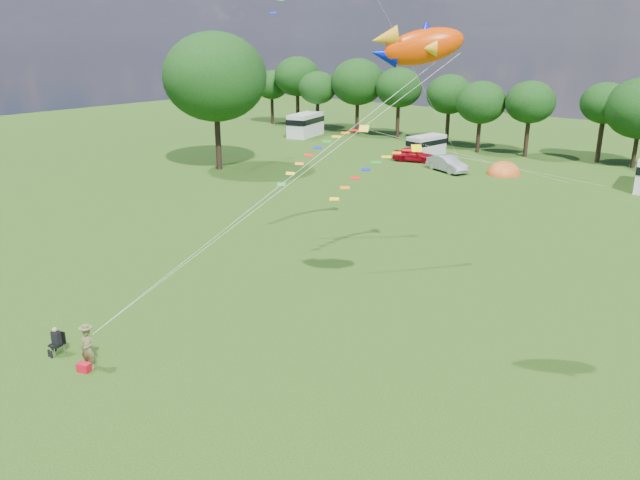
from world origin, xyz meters
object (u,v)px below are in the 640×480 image
Objects in this scene: big_tree at (215,77)px; campervan_a at (306,124)px; car_a at (414,155)px; tent_orange at (503,174)px; kite_flyer at (88,348)px; car_b at (447,164)px; campervan_b at (426,145)px; camp_chair at (57,338)px; fish_kite at (416,46)px.

big_tree is 23.74m from campervan_a.
car_a is (12.93, 15.90, -8.27)m from big_tree.
car_a is at bearing -179.07° from tent_orange.
tent_orange is at bearing -114.15° from campervan_a.
campervan_a is at bearing 170.02° from tent_orange.
campervan_a is 3.61× the size of kite_flyer.
big_tree is 40.08m from kite_flyer.
car_b is 7.89m from campervan_b.
tent_orange is 45.91m from camp_chair.
car_a is 43.99m from fish_kite.
car_a is at bearing 82.15° from kite_flyer.
car_b is at bearing -121.02° from campervan_a.
big_tree is 29.46m from tent_orange.
fish_kite is at bearing -148.93° from campervan_a.
car_b is (5.19, -2.19, 0.03)m from car_a.
big_tree is at bearing 107.41° from kite_flyer.
tent_orange is 45.78m from kite_flyer.
tent_orange is at bearing 74.50° from fish_kite.
tent_orange is at bearing 69.86° from kite_flyer.
car_b is at bearing -126.57° from campervan_b.
campervan_b is 1.39× the size of tent_orange.
kite_flyer is (13.28, -48.82, -0.34)m from campervan_b.
big_tree is at bearing -175.57° from campervan_a.
kite_flyer reaches higher than car_b.
tent_orange is 40.30m from fish_kite.
car_b is 2.43× the size of kite_flyer.
big_tree is 24.17m from campervan_b.
fish_kite reaches higher than big_tree.
campervan_a reaches higher than campervan_b.
fish_kite reaches higher than kite_flyer.
campervan_b is 1.42× the size of fish_kite.
camp_chair is (5.51, -43.54, -0.02)m from car_b.
campervan_b reaches higher than kite_flyer.
tent_orange is at bearing 34.92° from big_tree.
big_tree is 3.80× the size of fish_kite.
kite_flyer reaches higher than camp_chair.
kite_flyer is (25.75, -29.63, -8.11)m from big_tree.
fish_kite is (21.94, -36.23, 11.86)m from car_a.
camp_chair is at bearing -173.34° from fish_kite.
fish_kite is at bearing 21.94° from kite_flyer.
camp_chair is (11.16, -49.03, -0.49)m from campervan_b.
car_a is at bearing 87.64° from fish_kite.
car_a is at bearing 88.15° from camp_chair.
big_tree is 38.95m from camp_chair.
big_tree is 7.34× the size of kite_flyer.
kite_flyer is at bearing -148.45° from car_b.
big_tree is at bearing 116.19° from fish_kite.
car_a is at bearing -119.40° from campervan_a.
campervan_a reaches higher than tent_orange.
campervan_b is (12.47, 19.19, -7.77)m from big_tree.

